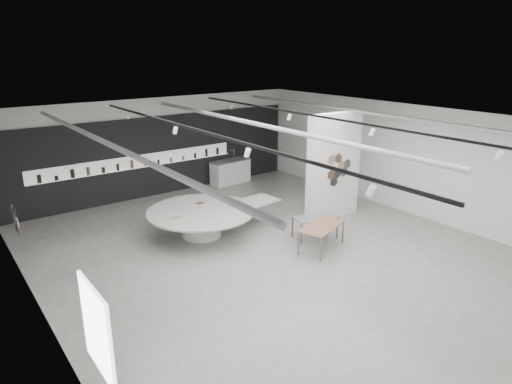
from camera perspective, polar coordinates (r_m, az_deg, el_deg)
room at (r=12.44m, az=1.53°, el=1.00°), size 12.02×14.02×3.82m
back_wall_display at (r=18.35m, az=-11.99°, el=4.42°), size 11.80×0.27×3.10m
partition_column at (r=15.57m, az=9.69°, el=3.16°), size 2.20×0.38×3.60m
display_island at (r=14.27m, az=-6.60°, el=-3.34°), size 4.50×3.66×0.85m
sample_table_wood at (r=13.32m, az=8.23°, el=-4.39°), size 1.73×1.25×0.73m
sample_table_stone at (r=14.10m, az=7.41°, el=-3.31°), size 1.45×0.97×0.68m
kitchen_counter at (r=19.67m, az=-3.22°, el=2.56°), size 1.83×0.84×1.40m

